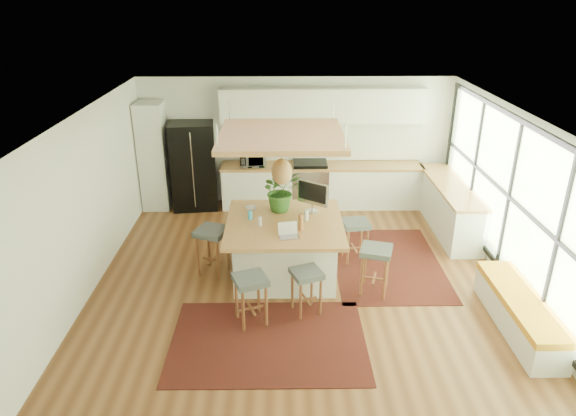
{
  "coord_description": "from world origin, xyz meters",
  "views": [
    {
      "loc": [
        -0.3,
        -7.05,
        4.35
      ],
      "look_at": [
        -0.2,
        0.5,
        1.1
      ],
      "focal_mm": 32.0,
      "sensor_mm": 36.0,
      "label": 1
    }
  ],
  "objects_px": {
    "stool_left_side": "(213,254)",
    "stool_right_back": "(355,241)",
    "island": "(285,248)",
    "laptop": "(289,230)",
    "stool_near_left": "(251,301)",
    "fridge": "(194,166)",
    "stool_right_front": "(375,272)",
    "island_plant": "(281,195)",
    "microwave": "(253,158)",
    "stool_near_right": "(306,291)",
    "monitor": "(313,197)"
  },
  "relations": [
    {
      "from": "stool_left_side",
      "to": "stool_right_back",
      "type": "bearing_deg",
      "value": 9.65
    },
    {
      "from": "stool_right_back",
      "to": "stool_left_side",
      "type": "xyz_separation_m",
      "value": [
        -2.37,
        -0.4,
        0.0
      ]
    },
    {
      "from": "island",
      "to": "laptop",
      "type": "distance_m",
      "value": 0.8
    },
    {
      "from": "stool_near_left",
      "to": "laptop",
      "type": "relative_size",
      "value": 2.37
    },
    {
      "from": "fridge",
      "to": "stool_right_back",
      "type": "relative_size",
      "value": 2.5
    },
    {
      "from": "stool_right_front",
      "to": "island_plant",
      "type": "bearing_deg",
      "value": 143.03
    },
    {
      "from": "microwave",
      "to": "stool_near_right",
      "type": "bearing_deg",
      "value": -81.88
    },
    {
      "from": "fridge",
      "to": "stool_right_front",
      "type": "bearing_deg",
      "value": -52.85
    },
    {
      "from": "monitor",
      "to": "stool_near_right",
      "type": "bearing_deg",
      "value": -61.11
    },
    {
      "from": "stool_right_front",
      "to": "laptop",
      "type": "distance_m",
      "value": 1.48
    },
    {
      "from": "stool_left_side",
      "to": "stool_near_left",
      "type": "bearing_deg",
      "value": -63.31
    },
    {
      "from": "stool_near_right",
      "to": "island_plant",
      "type": "relative_size",
      "value": 0.97
    },
    {
      "from": "stool_right_front",
      "to": "stool_right_back",
      "type": "relative_size",
      "value": 1.04
    },
    {
      "from": "stool_near_left",
      "to": "stool_right_back",
      "type": "bearing_deg",
      "value": 46.67
    },
    {
      "from": "stool_near_left",
      "to": "monitor",
      "type": "height_order",
      "value": "monitor"
    },
    {
      "from": "stool_left_side",
      "to": "island_plant",
      "type": "height_order",
      "value": "island_plant"
    },
    {
      "from": "monitor",
      "to": "island_plant",
      "type": "height_order",
      "value": "island_plant"
    },
    {
      "from": "monitor",
      "to": "island_plant",
      "type": "relative_size",
      "value": 0.82
    },
    {
      "from": "island",
      "to": "island_plant",
      "type": "bearing_deg",
      "value": 96.6
    },
    {
      "from": "stool_near_left",
      "to": "stool_right_front",
      "type": "xyz_separation_m",
      "value": [
        1.85,
        0.76,
        0.0
      ]
    },
    {
      "from": "stool_right_front",
      "to": "monitor",
      "type": "distance_m",
      "value": 1.59
    },
    {
      "from": "monitor",
      "to": "stool_near_left",
      "type": "bearing_deg",
      "value": -83.24
    },
    {
      "from": "island",
      "to": "stool_near_left",
      "type": "relative_size",
      "value": 2.53
    },
    {
      "from": "island",
      "to": "stool_right_front",
      "type": "relative_size",
      "value": 2.41
    },
    {
      "from": "microwave",
      "to": "island_plant",
      "type": "height_order",
      "value": "island_plant"
    },
    {
      "from": "stool_near_left",
      "to": "stool_near_right",
      "type": "distance_m",
      "value": 0.81
    },
    {
      "from": "laptop",
      "to": "island_plant",
      "type": "distance_m",
      "value": 1.04
    },
    {
      "from": "stool_right_back",
      "to": "stool_near_left",
      "type": "bearing_deg",
      "value": -133.33
    },
    {
      "from": "stool_left_side",
      "to": "laptop",
      "type": "distance_m",
      "value": 1.53
    },
    {
      "from": "stool_near_right",
      "to": "microwave",
      "type": "height_order",
      "value": "microwave"
    },
    {
      "from": "stool_near_right",
      "to": "laptop",
      "type": "height_order",
      "value": "laptop"
    },
    {
      "from": "stool_left_side",
      "to": "laptop",
      "type": "bearing_deg",
      "value": -24.64
    },
    {
      "from": "island",
      "to": "stool_near_right",
      "type": "distance_m",
      "value": 1.17
    },
    {
      "from": "stool_left_side",
      "to": "laptop",
      "type": "relative_size",
      "value": 2.6
    },
    {
      "from": "fridge",
      "to": "microwave",
      "type": "bearing_deg",
      "value": -7.49
    },
    {
      "from": "stool_right_front",
      "to": "monitor",
      "type": "relative_size",
      "value": 1.33
    },
    {
      "from": "stool_near_right",
      "to": "stool_right_front",
      "type": "height_order",
      "value": "stool_right_front"
    },
    {
      "from": "stool_right_back",
      "to": "stool_left_side",
      "type": "height_order",
      "value": "stool_left_side"
    },
    {
      "from": "stool_near_left",
      "to": "stool_near_right",
      "type": "bearing_deg",
      "value": 16.91
    },
    {
      "from": "stool_right_back",
      "to": "stool_right_front",
      "type": "bearing_deg",
      "value": -80.47
    },
    {
      "from": "monitor",
      "to": "microwave",
      "type": "xyz_separation_m",
      "value": [
        -1.1,
        2.41,
        -0.09
      ]
    },
    {
      "from": "stool_left_side",
      "to": "microwave",
      "type": "relative_size",
      "value": 1.51
    },
    {
      "from": "stool_right_back",
      "to": "stool_near_right",
      "type": "bearing_deg",
      "value": -120.25
    },
    {
      "from": "fridge",
      "to": "island",
      "type": "distance_m",
      "value": 3.44
    },
    {
      "from": "fridge",
      "to": "monitor",
      "type": "bearing_deg",
      "value": -52.43
    },
    {
      "from": "fridge",
      "to": "island_plant",
      "type": "distance_m",
      "value": 3.0
    },
    {
      "from": "island",
      "to": "microwave",
      "type": "height_order",
      "value": "microwave"
    },
    {
      "from": "island",
      "to": "island_plant",
      "type": "distance_m",
      "value": 0.88
    },
    {
      "from": "island_plant",
      "to": "stool_near_right",
      "type": "bearing_deg",
      "value": -77.35
    },
    {
      "from": "island",
      "to": "stool_near_left",
      "type": "xyz_separation_m",
      "value": [
        -0.48,
        -1.36,
        -0.11
      ]
    }
  ]
}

